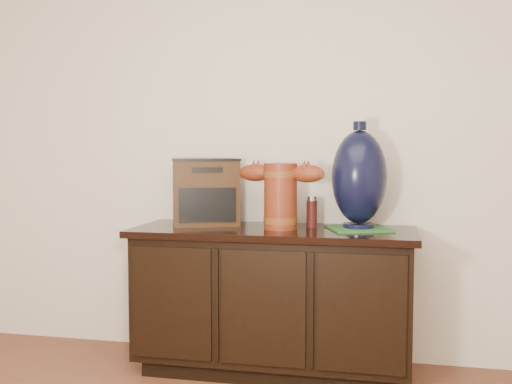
% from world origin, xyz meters
% --- Properties ---
extents(sideboard, '(1.46, 0.56, 0.75)m').
position_xyz_m(sideboard, '(0.00, 2.23, 0.39)').
color(sideboard, black).
rests_on(sideboard, ground).
extents(terracotta_vessel, '(0.48, 0.21, 0.34)m').
position_xyz_m(terracotta_vessel, '(0.04, 2.21, 0.95)').
color(terracotta_vessel, maroon).
rests_on(terracotta_vessel, sideboard).
extents(tv_radio, '(0.44, 0.40, 0.36)m').
position_xyz_m(tv_radio, '(-0.39, 2.32, 0.93)').
color(tv_radio, '#371F0D').
rests_on(tv_radio, sideboard).
extents(green_mat, '(0.37, 0.37, 0.01)m').
position_xyz_m(green_mat, '(0.43, 2.29, 0.76)').
color(green_mat, '#2D642D').
rests_on(green_mat, sideboard).
extents(lamp_base, '(0.36, 0.36, 0.54)m').
position_xyz_m(lamp_base, '(0.43, 2.29, 1.02)').
color(lamp_base, black).
rests_on(lamp_base, green_mat).
extents(spray_can, '(0.06, 0.06, 0.16)m').
position_xyz_m(spray_can, '(0.19, 2.33, 0.84)').
color(spray_can, maroon).
rests_on(spray_can, sideboard).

